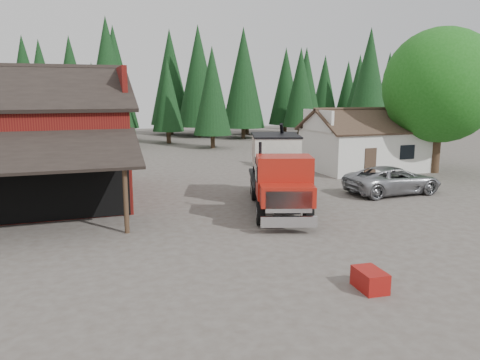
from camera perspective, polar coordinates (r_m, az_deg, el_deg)
name	(u,v)px	position (r m, az deg, el deg)	size (l,w,h in m)	color
ground	(272,234)	(19.30, 3.96, -6.59)	(120.00, 120.00, 0.00)	#4C443C
red_barn	(3,151)	(27.27, -26.89, 3.12)	(12.80, 13.63, 7.18)	maroon
farmhouse	(364,147)	(36.39, 14.91, 3.87)	(8.60, 6.42, 4.65)	silver
deciduous_tree	(441,90)	(36.27, 23.30, 10.07)	(8.00, 8.00, 10.20)	#382619
conifer_backdrop	(140,139)	(59.67, -12.09, 4.86)	(76.00, 16.00, 16.00)	black
near_pine_b	(212,91)	(48.79, -3.40, 10.78)	(3.96, 3.96, 10.40)	#382619
near_pine_c	(369,81)	(52.00, 15.46, 11.52)	(4.84, 4.84, 12.40)	#382619
near_pine_d	(108,76)	(51.08, -15.80, 12.09)	(5.28, 5.28, 13.40)	#382619
feed_truck	(278,170)	(23.24, 4.68, 1.22)	(5.12, 9.43, 4.12)	black
silver_car	(393,180)	(28.11, 18.13, -0.01)	(2.60, 5.64, 1.57)	#97989E
equip_box	(370,280)	(14.50, 15.56, -11.64)	(0.70, 1.10, 0.60)	maroon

